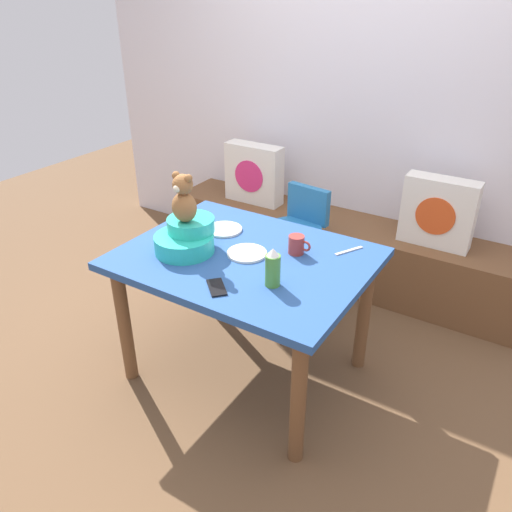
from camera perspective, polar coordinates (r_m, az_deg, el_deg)
The scene contains 15 objects.
ground_plane at distance 2.93m, azimuth -1.07°, elevation -12.76°, with size 8.00×8.00×0.00m, color brown.
back_wall at distance 3.60m, azimuth 12.47°, elevation 17.80°, with size 4.40×0.10×2.60m, color silver.
window_bench at distance 3.70m, azimuth 9.26°, elevation 0.78°, with size 2.60×0.44×0.46m, color brown.
pillow_floral_left at distance 3.80m, azimuth -0.23°, elevation 9.33°, with size 0.44×0.15×0.44m.
pillow_floral_right at distance 3.33m, azimuth 19.99°, elevation 4.69°, with size 0.44×0.15×0.44m.
dining_table at distance 2.55m, azimuth -1.19°, elevation -2.00°, with size 1.21×0.94×0.74m.
highchair at distance 3.26m, azimuth 4.59°, elevation 2.82°, with size 0.36×0.48×0.79m.
infant_seat_teal at distance 2.54m, azimuth -7.90°, elevation 2.12°, with size 0.30×0.33×0.16m.
teddy_bear at distance 2.46m, azimuth -8.22°, elevation 6.43°, with size 0.13×0.12×0.25m.
ketchup_bottle at distance 2.22m, azimuth 1.92°, elevation -1.38°, with size 0.07×0.07×0.18m.
coffee_mug at distance 2.51m, azimuth 4.66°, elevation 1.29°, with size 0.12×0.08×0.09m.
dinner_plate_near at distance 2.51m, azimuth -1.09°, elevation 0.34°, with size 0.20×0.20×0.01m, color white.
dinner_plate_far at distance 2.76m, azimuth -3.67°, elevation 3.04°, with size 0.20×0.20×0.01m, color white.
cell_phone at distance 2.24m, azimuth -4.50°, elevation -3.58°, with size 0.07×0.14×0.01m, color black.
table_fork at distance 2.58m, azimuth 10.50°, elevation 0.59°, with size 0.02×0.17×0.01m, color silver.
Camera 1 is at (1.21, -1.83, 1.93)m, focal length 35.21 mm.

